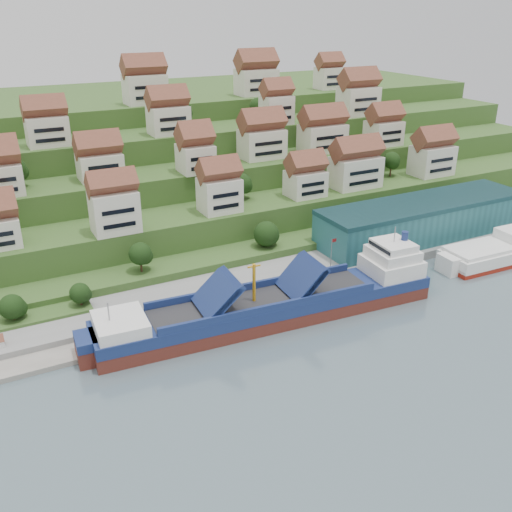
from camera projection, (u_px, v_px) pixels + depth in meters
ground at (285, 316)px, 118.33m from camera, size 300.00×300.00×0.00m
quay at (325, 266)px, 138.53m from camera, size 180.00×14.00×2.20m
hillside at (136, 158)px, 198.14m from camera, size 260.00×128.00×31.00m
hillside_village at (196, 144)px, 158.81m from camera, size 160.25×62.42×28.81m
hillside_trees at (185, 194)px, 144.09m from camera, size 137.12×62.38×30.70m
warehouse at (423, 219)px, 151.23m from camera, size 60.00×15.00×10.00m
flagpole at (332, 252)px, 131.34m from camera, size 1.28×0.16×8.00m
cargo_ship at (279, 305)px, 116.27m from camera, size 71.75×15.75×15.70m
second_ship at (495, 253)px, 142.33m from camera, size 28.08×11.24×8.04m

